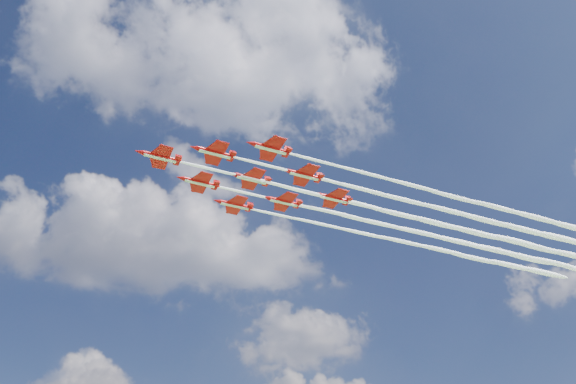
# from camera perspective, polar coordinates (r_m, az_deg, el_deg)

# --- Properties ---
(jet_lead) EXTENTS (112.46, 37.00, 2.68)m
(jet_lead) POSITION_cam_1_polar(r_m,az_deg,el_deg) (147.86, 8.24, -1.49)
(jet_lead) COLOR #B60A0B
(jet_row2_port) EXTENTS (112.46, 37.00, 2.68)m
(jet_row2_port) POSITION_cam_1_polar(r_m,az_deg,el_deg) (148.94, 13.16, -1.14)
(jet_row2_port) COLOR #B60A0B
(jet_row2_starb) EXTENTS (112.46, 37.00, 2.68)m
(jet_row2_starb) POSITION_cam_1_polar(r_m,az_deg,el_deg) (157.72, 10.60, -3.47)
(jet_row2_starb) COLOR #B60A0B
(jet_row3_port) EXTENTS (112.46, 37.00, 2.68)m
(jet_row3_port) POSITION_cam_1_polar(r_m,az_deg,el_deg) (151.10, 17.98, -0.79)
(jet_row3_port) COLOR #B60A0B
(jet_row3_centre) EXTENTS (112.46, 37.00, 2.68)m
(jet_row3_centre) POSITION_cam_1_polar(r_m,az_deg,el_deg) (159.25, 15.20, -3.12)
(jet_row3_centre) COLOR #B60A0B
(jet_row3_starb) EXTENTS (112.46, 37.00, 2.68)m
(jet_row3_starb) POSITION_cam_1_polar(r_m,az_deg,el_deg) (167.98, 12.68, -5.21)
(jet_row3_starb) COLOR #B60A0B
(jet_row4_port) EXTENTS (112.46, 37.00, 2.68)m
(jet_row4_port) POSITION_cam_1_polar(r_m,az_deg,el_deg) (161.79, 19.68, -2.76)
(jet_row4_port) COLOR #B60A0B
(jet_row4_starb) EXTENTS (112.46, 37.00, 2.68)m
(jet_row4_starb) POSITION_cam_1_polar(r_m,az_deg,el_deg) (169.91, 16.98, -4.85)
(jet_row4_starb) COLOR #B60A0B
(jet_tail) EXTENTS (112.46, 37.00, 2.68)m
(jet_tail) POSITION_cam_1_polar(r_m,az_deg,el_deg) (172.77, 21.16, -4.48)
(jet_tail) COLOR #B60A0B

